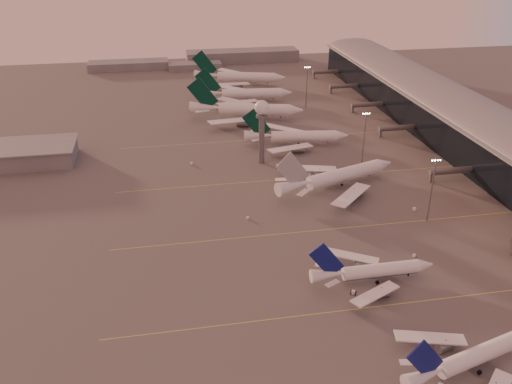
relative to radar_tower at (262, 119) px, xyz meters
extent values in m
plane|color=#4F4C4C|center=(-5.00, -120.00, -20.95)|extent=(700.00, 700.00, 0.00)
cube|color=#DED94E|center=(25.00, -110.00, -20.94)|extent=(180.00, 0.25, 0.02)
cube|color=#DED94E|center=(25.00, -65.00, -20.94)|extent=(180.00, 0.25, 0.02)
cube|color=#DED94E|center=(25.00, -20.00, -20.94)|extent=(180.00, 0.25, 0.02)
cube|color=#DED94E|center=(25.00, 30.00, -20.94)|extent=(180.00, 0.25, 0.02)
cube|color=black|center=(103.00, -10.00, -11.95)|extent=(36.00, 360.00, 18.00)
cylinder|color=gray|center=(103.00, -10.00, -2.95)|extent=(10.08, 360.00, 10.08)
cube|color=gray|center=(103.00, -10.00, -2.75)|extent=(40.00, 362.00, 0.80)
cylinder|color=slate|center=(77.00, -34.00, -16.45)|extent=(22.00, 2.80, 2.80)
cube|color=slate|center=(67.00, -34.00, -18.75)|extent=(1.20, 1.20, 4.40)
cylinder|color=slate|center=(77.00, 22.00, -16.45)|extent=(22.00, 2.80, 2.80)
cube|color=slate|center=(67.00, 22.00, -18.75)|extent=(1.20, 1.20, 4.40)
cylinder|color=slate|center=(77.00, 64.00, -16.45)|extent=(22.00, 2.80, 2.80)
cube|color=slate|center=(67.00, 64.00, -18.75)|extent=(1.20, 1.20, 4.40)
cylinder|color=slate|center=(77.00, 106.00, -16.45)|extent=(22.00, 2.80, 2.80)
cube|color=slate|center=(67.00, 106.00, -18.75)|extent=(1.20, 1.20, 4.40)
cylinder|color=slate|center=(77.00, 146.00, -16.45)|extent=(22.00, 2.80, 2.80)
cube|color=slate|center=(67.00, 146.00, -18.75)|extent=(1.20, 1.20, 4.40)
cylinder|color=slate|center=(0.00, 0.00, -9.95)|extent=(2.60, 2.60, 22.00)
cylinder|color=slate|center=(0.00, 0.00, 1.55)|extent=(5.20, 5.20, 1.20)
sphere|color=white|center=(0.00, 0.00, 5.45)|extent=(6.40, 6.40, 6.40)
cylinder|color=slate|center=(0.00, 0.00, 9.15)|extent=(0.16, 0.16, 2.00)
cylinder|color=slate|center=(50.00, -65.00, -8.45)|extent=(0.56, 0.56, 25.00)
cube|color=slate|center=(50.00, -65.00, 3.55)|extent=(3.60, 0.25, 0.25)
sphere|color=#FFEABF|center=(48.50, -65.00, 3.15)|extent=(0.56, 0.56, 0.56)
sphere|color=#FFEABF|center=(49.50, -65.00, 3.15)|extent=(0.56, 0.56, 0.56)
sphere|color=#FFEABF|center=(50.50, -65.00, 3.15)|extent=(0.56, 0.56, 0.56)
sphere|color=#FFEABF|center=(51.50, -65.00, 3.15)|extent=(0.56, 0.56, 0.56)
cylinder|color=slate|center=(45.00, -10.00, -8.45)|extent=(0.56, 0.56, 25.00)
cube|color=slate|center=(45.00, -10.00, 3.55)|extent=(3.60, 0.25, 0.25)
sphere|color=#FFEABF|center=(43.50, -10.00, 3.15)|extent=(0.56, 0.56, 0.56)
sphere|color=#FFEABF|center=(44.50, -10.00, 3.15)|extent=(0.56, 0.56, 0.56)
sphere|color=#FFEABF|center=(45.50, -10.00, 3.15)|extent=(0.56, 0.56, 0.56)
sphere|color=#FFEABF|center=(46.50, -10.00, 3.15)|extent=(0.56, 0.56, 0.56)
cylinder|color=slate|center=(43.00, 80.00, -8.45)|extent=(0.56, 0.56, 25.00)
cube|color=slate|center=(43.00, 80.00, 3.55)|extent=(3.60, 0.25, 0.25)
sphere|color=#FFEABF|center=(41.50, 80.00, 3.15)|extent=(0.56, 0.56, 0.56)
sphere|color=#FFEABF|center=(42.50, 80.00, 3.15)|extent=(0.56, 0.56, 0.56)
sphere|color=#FFEABF|center=(43.50, 80.00, 3.15)|extent=(0.56, 0.56, 0.56)
sphere|color=#FFEABF|center=(44.50, 80.00, 3.15)|extent=(0.56, 0.56, 0.56)
cube|color=slate|center=(-65.00, 200.00, -17.95)|extent=(60.00, 18.00, 6.00)
cube|color=slate|center=(25.00, 210.00, -16.45)|extent=(90.00, 20.00, 9.00)
cube|color=slate|center=(-15.00, 190.00, -18.45)|extent=(40.00, 15.00, 5.00)
cylinder|color=white|center=(27.66, -136.97, -17.48)|extent=(25.21, 10.74, 4.25)
cylinder|color=navy|center=(27.66, -136.97, -18.44)|extent=(24.41, 9.46, 3.06)
cone|color=white|center=(10.58, -141.69, -16.95)|extent=(11.23, 6.89, 4.25)
cube|color=white|center=(18.97, -128.52, -18.22)|extent=(18.54, 8.02, 1.34)
cylinder|color=slate|center=(22.56, -130.09, -20.17)|extent=(5.40, 3.95, 2.76)
cube|color=slate|center=(22.56, -130.09, -18.97)|extent=(0.40, 0.36, 1.70)
cube|color=navy|center=(10.07, -141.83, -11.69)|extent=(11.35, 3.48, 12.67)
cube|color=white|center=(9.32, -137.02, -16.84)|extent=(5.08, 2.67, 0.28)
cylinder|color=black|center=(36.81, -134.45, -20.39)|extent=(0.56, 0.56, 1.12)
cylinder|color=black|center=(25.07, -135.14, -20.33)|extent=(1.34, 0.87, 1.23)
cylinder|color=black|center=(26.38, -139.88, -20.33)|extent=(1.34, 0.87, 1.23)
cylinder|color=white|center=(18.08, -98.12, -17.59)|extent=(24.22, 4.21, 4.12)
cylinder|color=navy|center=(18.08, -98.12, -18.51)|extent=(23.73, 3.06, 2.97)
cone|color=white|center=(32.52, -98.06, -17.59)|extent=(4.70, 4.14, 4.12)
cone|color=white|center=(0.90, -98.18, -17.07)|extent=(10.17, 4.16, 4.12)
cube|color=white|center=(12.17, -108.28, -18.31)|extent=(17.35, 11.85, 1.30)
cylinder|color=slate|center=(15.11, -105.87, -20.19)|extent=(4.69, 2.70, 2.68)
cube|color=slate|center=(15.11, -105.87, -19.03)|extent=(0.33, 0.27, 1.65)
cube|color=white|center=(12.10, -88.00, -18.31)|extent=(17.38, 11.75, 1.30)
cylinder|color=slate|center=(15.06, -90.39, -20.19)|extent=(4.69, 2.70, 2.68)
cube|color=slate|center=(15.06, -90.39, -19.03)|extent=(0.33, 0.27, 1.65)
cube|color=navy|center=(0.39, -98.19, -11.98)|extent=(11.31, 0.42, 12.28)
cube|color=white|center=(0.95, -102.87, -16.97)|extent=(4.98, 3.65, 0.27)
cube|color=white|center=(0.92, -93.50, -16.97)|extent=(4.98, 3.62, 0.27)
cylinder|color=black|center=(27.28, -98.08, -20.41)|extent=(0.54, 0.54, 1.08)
cylinder|color=black|center=(16.12, -95.74, -20.35)|extent=(1.19, 0.55, 1.19)
cylinder|color=black|center=(16.14, -100.51, -20.35)|extent=(1.19, 0.55, 1.19)
cylinder|color=white|center=(29.63, -30.41, -17.03)|extent=(35.96, 17.43, 5.65)
cylinder|color=white|center=(29.63, -30.41, -18.30)|extent=(34.75, 15.70, 4.07)
cone|color=white|center=(49.96, -23.19, -17.03)|extent=(8.49, 7.67, 5.65)
cone|color=white|center=(5.45, -39.01, -16.32)|extent=(16.18, 10.40, 5.65)
cube|color=white|center=(26.35, -47.54, -18.02)|extent=(21.95, 23.21, 1.68)
cylinder|color=slate|center=(29.29, -42.72, -20.31)|extent=(7.82, 5.80, 3.67)
cube|color=slate|center=(29.29, -42.72, -19.01)|extent=(0.33, 0.31, 2.26)
cube|color=white|center=(16.28, -19.20, -18.02)|extent=(26.55, 9.76, 1.68)
cylinder|color=slate|center=(21.60, -21.08, -20.31)|extent=(7.82, 5.80, 3.67)
cube|color=slate|center=(21.60, -21.08, -19.01)|extent=(0.33, 0.31, 2.26)
cube|color=#A4A7AC|center=(4.74, -39.26, -9.65)|extent=(14.86, 5.54, 16.77)
cube|color=white|center=(7.51, -45.70, -16.18)|extent=(6.77, 6.83, 0.23)
cube|color=white|center=(2.82, -32.51, -16.18)|extent=(7.25, 3.39, 0.23)
cylinder|color=black|center=(42.58, -25.81, -20.49)|extent=(0.46, 0.46, 0.91)
cylinder|color=black|center=(26.21, -29.50, -20.45)|extent=(1.10, 0.76, 1.00)
cylinder|color=black|center=(27.55, -33.28, -20.45)|extent=(1.10, 0.76, 1.00)
cylinder|color=white|center=(24.88, 18.50, -17.29)|extent=(32.49, 9.65, 5.17)
cylinder|color=white|center=(24.88, 18.50, -18.46)|extent=(31.65, 8.13, 3.73)
cone|color=white|center=(43.83, 15.80, -17.29)|extent=(6.88, 6.00, 5.17)
cone|color=white|center=(2.34, 21.71, -16.64)|extent=(14.05, 7.02, 5.17)
cube|color=white|center=(15.15, 6.26, -18.20)|extent=(23.74, 13.00, 1.53)
cylinder|color=slate|center=(19.49, 8.86, -20.32)|extent=(6.62, 4.21, 3.36)
cube|color=slate|center=(19.49, 8.86, -19.10)|extent=(0.30, 0.26, 2.07)
cube|color=white|center=(18.96, 32.97, -18.20)|extent=(22.00, 18.09, 1.53)
cylinder|color=slate|center=(22.40, 29.26, -20.32)|extent=(6.62, 4.21, 3.36)
cube|color=slate|center=(22.40, 29.26, -19.10)|extent=(0.30, 0.26, 2.07)
cube|color=#043025|center=(1.68, 21.81, -10.47)|extent=(14.14, 2.32, 15.31)
cube|color=white|center=(1.24, 15.60, -16.52)|extent=(6.62, 4.12, 0.22)
cube|color=white|center=(2.99, 27.89, -16.52)|extent=(6.45, 5.41, 0.22)
cylinder|color=black|center=(36.95, 16.78, -20.50)|extent=(0.45, 0.45, 0.89)
cylinder|color=black|center=(22.60, 20.81, -20.46)|extent=(1.03, 0.58, 0.98)
cylinder|color=black|center=(22.04, 16.92, -20.46)|extent=(1.03, 0.58, 0.98)
cylinder|color=white|center=(7.96, 62.65, -16.44)|extent=(39.90, 15.44, 6.37)
cylinder|color=white|center=(7.96, 62.65, -17.88)|extent=(38.72, 13.52, 4.59)
cone|color=white|center=(30.88, 57.13, -16.44)|extent=(8.92, 7.98, 6.37)
cone|color=white|center=(-19.30, 69.21, -15.65)|extent=(17.60, 10.07, 6.37)
cube|color=white|center=(-5.39, 48.77, -17.56)|extent=(29.43, 13.60, 1.89)
cylinder|color=slate|center=(0.23, 51.46, -20.18)|extent=(8.40, 5.82, 4.14)
cube|color=slate|center=(0.23, 51.46, -18.68)|extent=(0.38, 0.34, 2.55)
cube|color=white|center=(2.39, 81.08, -17.56)|extent=(25.88, 23.99, 1.89)
cylinder|color=slate|center=(6.17, 76.13, -20.18)|extent=(8.40, 5.82, 4.14)
cube|color=slate|center=(6.17, 76.13, -18.68)|extent=(0.38, 0.34, 2.55)
cube|color=#043025|center=(-20.10, 69.40, -8.04)|extent=(17.13, 4.47, 18.86)
cube|color=white|center=(-21.36, 61.84, -15.49)|extent=(8.09, 4.45, 0.27)
cube|color=white|center=(-17.78, 76.71, -15.49)|extent=(7.72, 7.08, 0.27)
cylinder|color=black|center=(22.56, 59.14, -20.40)|extent=(0.55, 0.55, 1.10)
cylinder|color=black|center=(5.43, 65.74, -20.35)|extent=(1.30, 0.82, 1.21)
cylinder|color=black|center=(4.30, 61.04, -20.35)|extent=(1.30, 0.82, 1.21)
cylinder|color=white|center=(12.43, 96.95, -16.80)|extent=(36.80, 9.48, 5.87)
cylinder|color=white|center=(12.43, 96.95, -18.12)|extent=(35.92, 7.78, 4.23)
cone|color=white|center=(34.04, 94.78, -16.80)|extent=(7.60, 6.55, 5.87)
cone|color=white|center=(-13.28, 99.54, -16.07)|extent=(15.78, 7.37, 5.87)
cube|color=white|center=(1.97, 82.62, -17.83)|extent=(26.78, 15.68, 1.74)
cylinder|color=slate|center=(6.77, 85.77, -20.24)|extent=(7.39, 4.50, 3.82)
cube|color=slate|center=(6.77, 85.77, -18.85)|extent=(0.33, 0.28, 2.35)
cube|color=white|center=(5.04, 113.08, -17.83)|extent=(25.38, 19.77, 1.74)
cylinder|color=slate|center=(9.11, 109.04, -20.24)|extent=(7.39, 4.50, 3.82)
cube|color=slate|center=(9.11, 109.04, -18.85)|extent=(0.33, 0.28, 2.35)
cube|color=#043025|center=(-14.03, 99.62, -9.06)|extent=(16.10, 1.97, 17.37)
cube|color=white|center=(-14.24, 92.56, -15.92)|extent=(7.52, 4.92, 0.25)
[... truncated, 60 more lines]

